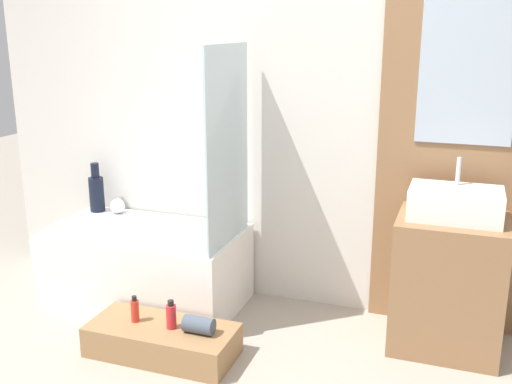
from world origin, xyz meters
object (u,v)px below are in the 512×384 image
object	(u,v)px
wooden_step_bench	(162,340)
vase_round_light	(118,206)
bottle_soap_secondary	(171,316)
sink	(455,203)
bottle_soap_primary	(135,310)
vase_tall_dark	(97,192)
bathtub	(147,266)

from	to	relation	value
wooden_step_bench	vase_round_light	xyz separation A→B (m)	(-0.72, 0.77, 0.45)
wooden_step_bench	bottle_soap_secondary	size ratio (longest dim) A/B	5.02
sink	bottle_soap_primary	size ratio (longest dim) A/B	3.16
sink	vase_tall_dark	bearing A→B (deg)	176.03
wooden_step_bench	vase_round_light	world-z (taller)	vase_round_light
bottle_soap_primary	bottle_soap_secondary	bearing A→B (deg)	0.00
bottle_soap_secondary	vase_tall_dark	bearing A→B (deg)	140.85
bathtub	vase_tall_dark	world-z (taller)	vase_tall_dark
bathtub	wooden_step_bench	xyz separation A→B (m)	(0.39, -0.53, -0.16)
wooden_step_bench	sink	size ratio (longest dim) A/B	1.70
bathtub	vase_tall_dark	size ratio (longest dim) A/B	3.57
wooden_step_bench	bottle_soap_primary	size ratio (longest dim) A/B	5.36
bathtub	bottle_soap_primary	world-z (taller)	bathtub
bathtub	vase_round_light	world-z (taller)	vase_round_light
vase_tall_dark	vase_round_light	bearing A→B (deg)	0.01
bathtub	sink	size ratio (longest dim) A/B	2.55
vase_tall_dark	bottle_soap_secondary	xyz separation A→B (m)	(0.94, -0.77, -0.39)
bathtub	bottle_soap_secondary	xyz separation A→B (m)	(0.45, -0.53, -0.01)
vase_tall_dark	bottle_soap_primary	distance (m)	1.12
wooden_step_bench	bottle_soap_secondary	distance (m)	0.16
vase_tall_dark	bottle_soap_primary	world-z (taller)	vase_tall_dark
bathtub	wooden_step_bench	size ratio (longest dim) A/B	1.50
bottle_soap_primary	bottle_soap_secondary	size ratio (longest dim) A/B	0.94
vase_round_light	vase_tall_dark	bearing A→B (deg)	-179.99
wooden_step_bench	bottle_soap_secondary	bearing A→B (deg)	0.00
wooden_step_bench	sink	world-z (taller)	sink
sink	vase_tall_dark	xyz separation A→B (m)	(-2.29, 0.16, -0.19)
bathtub	vase_tall_dark	distance (m)	0.66
sink	bottle_soap_primary	world-z (taller)	sink
vase_tall_dark	bottle_soap_primary	bearing A→B (deg)	-46.64
bathtub	bottle_soap_secondary	size ratio (longest dim) A/B	7.56
sink	bottle_soap_secondary	distance (m)	1.59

